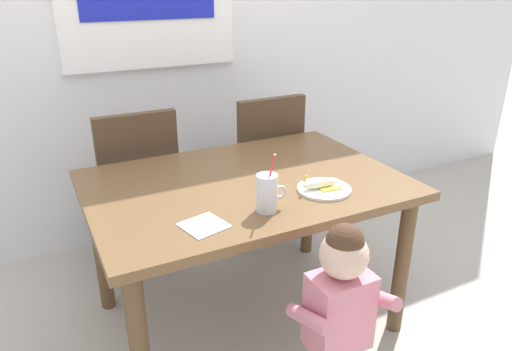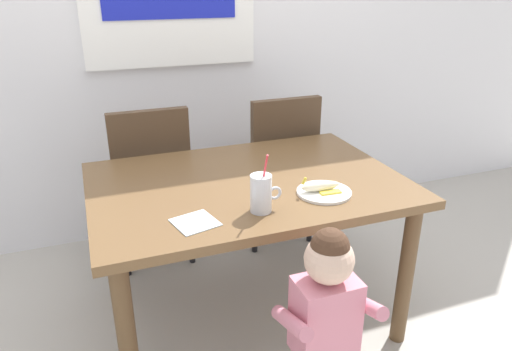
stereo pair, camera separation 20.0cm
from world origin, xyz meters
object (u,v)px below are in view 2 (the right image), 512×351
object	(u,v)px
dining_chair_right	(277,161)
dining_chair_left	(150,177)
milk_cup	(261,195)
paper_napkin	(195,222)
toddler_standing	(326,308)
snack_plate	(324,192)
dining_table	(247,200)
peeled_banana	(321,186)

from	to	relation	value
dining_chair_right	dining_chair_left	bearing A→B (deg)	-1.55
dining_chair_right	milk_cup	size ratio (longest dim) A/B	3.88
paper_napkin	toddler_standing	bearing A→B (deg)	-44.33
snack_plate	paper_napkin	distance (m)	0.57
dining_chair_right	toddler_standing	size ratio (longest dim) A/B	1.15
dining_chair_right	milk_cup	xyz separation A→B (m)	(-0.48, -0.97, 0.28)
toddler_standing	dining_table	bearing A→B (deg)	94.52
toddler_standing	peeled_banana	world-z (taller)	toddler_standing
milk_cup	paper_napkin	distance (m)	0.27
dining_table	paper_napkin	distance (m)	0.45
dining_chair_right	paper_napkin	world-z (taller)	dining_chair_right
dining_chair_left	dining_table	bearing A→B (deg)	116.33
peeled_banana	dining_table	bearing A→B (deg)	135.69
toddler_standing	snack_plate	bearing A→B (deg)	64.23
dining_chair_right	peeled_banana	xyz separation A→B (m)	(-0.19, -0.91, 0.24)
dining_chair_left	peeled_banana	world-z (taller)	dining_chair_left
milk_cup	snack_plate	xyz separation A→B (m)	(0.30, 0.06, -0.06)
milk_cup	peeled_banana	bearing A→B (deg)	12.40
toddler_standing	paper_napkin	world-z (taller)	toddler_standing
snack_plate	peeled_banana	bearing A→B (deg)	146.09
dining_chair_left	paper_napkin	bearing A→B (deg)	91.56
dining_chair_left	paper_napkin	distance (m)	1.02
milk_cup	paper_napkin	bearing A→B (deg)	-179.06
dining_chair_left	milk_cup	xyz separation A→B (m)	(0.29, -0.99, 0.28)
paper_napkin	dining_chair_left	bearing A→B (deg)	91.56
toddler_standing	milk_cup	world-z (taller)	milk_cup
peeled_banana	paper_napkin	xyz separation A→B (m)	(-0.56, -0.07, -0.03)
paper_napkin	peeled_banana	bearing A→B (deg)	7.05
dining_chair_right	toddler_standing	distance (m)	1.39
dining_chair_right	snack_plate	bearing A→B (deg)	78.96
dining_table	dining_chair_right	size ratio (longest dim) A/B	1.44
toddler_standing	dining_chair_right	bearing A→B (deg)	74.06
dining_chair_right	paper_napkin	size ratio (longest dim) A/B	6.40
dining_table	snack_plate	size ratio (longest dim) A/B	5.99
dining_chair_left	snack_plate	bearing A→B (deg)	122.53
dining_table	snack_plate	world-z (taller)	snack_plate
peeled_banana	paper_napkin	bearing A→B (deg)	-172.95
toddler_standing	peeled_banana	distance (m)	0.53
milk_cup	snack_plate	size ratio (longest dim) A/B	1.08
dining_chair_left	toddler_standing	distance (m)	1.41
dining_chair_left	snack_plate	world-z (taller)	dining_chair_left
dining_chair_left	snack_plate	xyz separation A→B (m)	(0.60, -0.93, 0.22)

